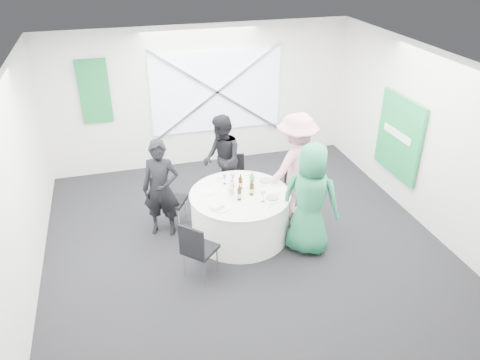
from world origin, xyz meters
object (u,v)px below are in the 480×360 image
object	(u,v)px
chair_back_right	(289,184)
person_man_back_left	(161,189)
chair_front_right	(308,218)
clear_water_bottle	(231,189)
chair_back	(235,174)
chair_front_left	(197,247)
banquet_table	(240,215)
person_woman_pink	(296,166)
person_woman_green	(310,199)
chair_back_left	(165,195)
person_man_back	(222,160)
green_water_bottle	(252,183)

from	to	relation	value
chair_back_right	person_man_back_left	world-z (taller)	person_man_back_left
chair_front_right	clear_water_bottle	distance (m)	1.25
chair_back	chair_front_left	size ratio (longest dim) A/B	0.92
chair_back_right	chair_front_right	distance (m)	1.05
banquet_table	person_woman_pink	world-z (taller)	person_woman_pink
chair_back_right	person_woman_green	bearing A→B (deg)	-32.87
chair_back_left	chair_front_left	size ratio (longest dim) A/B	1.09
chair_back_right	person_woman_pink	world-z (taller)	person_woman_pink
chair_back_left	chair_back_right	xyz separation A→B (m)	(2.10, -0.08, -0.07)
banquet_table	person_man_back	size ratio (longest dim) A/B	0.98
banquet_table	person_man_back_left	world-z (taller)	person_man_back_left
chair_back_right	person_woman_pink	xyz separation A→B (m)	(0.04, -0.15, 0.41)
chair_back	chair_back_right	xyz separation A→B (m)	(0.78, -0.64, 0.02)
person_woman_green	person_man_back	bearing A→B (deg)	-28.31
person_woman_pink	person_man_back	bearing A→B (deg)	-55.89
person_man_back_left	chair_back_left	bearing A→B (deg)	88.93
banquet_table	person_man_back	bearing A→B (deg)	90.10
chair_front_right	clear_water_bottle	xyz separation A→B (m)	(-1.06, 0.55, 0.38)
chair_back	chair_front_right	distance (m)	1.82
chair_front_left	clear_water_bottle	world-z (taller)	clear_water_bottle
banquet_table	person_woman_green	bearing A→B (deg)	-35.06
banquet_table	green_water_bottle	bearing A→B (deg)	23.42
chair_back	person_woman_pink	distance (m)	1.22
clear_water_bottle	chair_back_left	bearing A→B (deg)	148.30
person_man_back	clear_water_bottle	world-z (taller)	person_man_back
chair_back	person_man_back_left	xyz separation A→B (m)	(-1.38, -0.73, 0.32)
chair_back	green_water_bottle	distance (m)	1.12
chair_front_right	clear_water_bottle	bearing A→B (deg)	-86.76
banquet_table	green_water_bottle	world-z (taller)	green_water_bottle
chair_back_right	clear_water_bottle	size ratio (longest dim) A/B	3.17
banquet_table	person_woman_pink	size ratio (longest dim) A/B	0.86
chair_front_left	person_man_back	xyz separation A→B (m)	(0.85, 1.99, 0.27)
person_woman_green	clear_water_bottle	xyz separation A→B (m)	(-1.03, 0.63, -0.01)
banquet_table	person_woman_green	size ratio (longest dim) A/B	0.89
banquet_table	chair_back_right	size ratio (longest dim) A/B	1.80
chair_back	chair_back_left	distance (m)	1.43
chair_back_right	clear_water_bottle	world-z (taller)	clear_water_bottle
chair_back_left	chair_front_right	distance (m)	2.30
banquet_table	chair_back	size ratio (longest dim) A/B	1.88
person_woman_pink	chair_back_right	bearing A→B (deg)	-94.20
chair_front_right	green_water_bottle	distance (m)	1.01
chair_front_left	chair_front_right	bearing A→B (deg)	-124.92
chair_back	green_water_bottle	xyz separation A→B (m)	(-0.00, -1.05, 0.39)
chair_back_left	clear_water_bottle	distance (m)	1.14
banquet_table	person_man_back_left	distance (m)	1.29
person_man_back_left	person_woman_green	bearing A→B (deg)	-7.20
chair_front_left	person_man_back_left	distance (m)	1.32
banquet_table	chair_front_left	bearing A→B (deg)	-135.32
person_woman_pink	banquet_table	bearing A→B (deg)	0.00
chair_front_left	person_man_back_left	world-z (taller)	person_man_back_left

